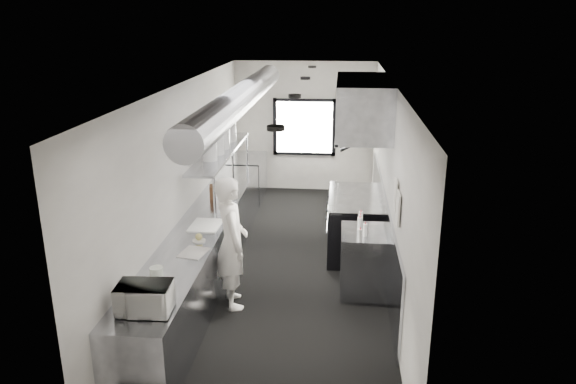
% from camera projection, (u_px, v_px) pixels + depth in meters
% --- Properties ---
extents(floor, '(3.00, 8.00, 0.01)m').
position_uv_depth(floor, '(287.00, 266.00, 8.54)').
color(floor, black).
rests_on(floor, ground).
extents(ceiling, '(3.00, 8.00, 0.01)m').
position_uv_depth(ceiling, '(286.00, 84.00, 7.68)').
color(ceiling, beige).
rests_on(ceiling, wall_back).
extents(wall_back, '(3.00, 0.02, 2.80)m').
position_uv_depth(wall_back, '(304.00, 127.00, 11.90)').
color(wall_back, silver).
rests_on(wall_back, floor).
extents(wall_front, '(3.00, 0.02, 2.80)m').
position_uv_depth(wall_front, '(237.00, 324.00, 4.33)').
color(wall_front, silver).
rests_on(wall_front, floor).
extents(wall_left, '(0.02, 8.00, 2.80)m').
position_uv_depth(wall_left, '(187.00, 177.00, 8.25)').
color(wall_left, silver).
rests_on(wall_left, floor).
extents(wall_right, '(0.02, 8.00, 2.80)m').
position_uv_depth(wall_right, '(389.00, 182.00, 7.98)').
color(wall_right, silver).
rests_on(wall_right, floor).
extents(wall_cladding, '(0.03, 5.50, 1.10)m').
position_uv_depth(wall_cladding, '(383.00, 229.00, 8.53)').
color(wall_cladding, gray).
rests_on(wall_cladding, wall_right).
extents(hvac_duct, '(0.40, 6.40, 0.40)m').
position_uv_depth(hvac_duct, '(242.00, 97.00, 8.20)').
color(hvac_duct, '#92949B').
rests_on(hvac_duct, ceiling).
extents(service_window, '(1.36, 0.05, 1.25)m').
position_uv_depth(service_window, '(304.00, 127.00, 11.87)').
color(service_window, white).
rests_on(service_window, wall_back).
extents(exhaust_hood, '(0.81, 2.20, 0.88)m').
position_uv_depth(exhaust_hood, '(363.00, 106.00, 8.37)').
color(exhaust_hood, gray).
rests_on(exhaust_hood, ceiling).
extents(prep_counter, '(0.70, 6.00, 0.90)m').
position_uv_depth(prep_counter, '(205.00, 249.00, 8.04)').
color(prep_counter, gray).
rests_on(prep_counter, floor).
extents(pass_shelf, '(0.45, 3.00, 0.68)m').
position_uv_depth(pass_shelf, '(221.00, 153.00, 9.13)').
color(pass_shelf, gray).
rests_on(pass_shelf, prep_counter).
extents(range, '(0.88, 1.60, 0.94)m').
position_uv_depth(range, '(354.00, 224.00, 8.97)').
color(range, black).
rests_on(range, floor).
extents(bottle_station, '(0.65, 0.80, 0.90)m').
position_uv_depth(bottle_station, '(364.00, 262.00, 7.64)').
color(bottle_station, gray).
rests_on(bottle_station, floor).
extents(far_work_table, '(0.70, 1.20, 0.90)m').
position_uv_depth(far_work_table, '(247.00, 178.00, 11.54)').
color(far_work_table, gray).
rests_on(far_work_table, floor).
extents(notice_sheet_a, '(0.02, 0.28, 0.38)m').
position_uv_depth(notice_sheet_a, '(395.00, 195.00, 6.78)').
color(notice_sheet_a, silver).
rests_on(notice_sheet_a, wall_right).
extents(notice_sheet_b, '(0.02, 0.28, 0.38)m').
position_uv_depth(notice_sheet_b, '(398.00, 208.00, 6.47)').
color(notice_sheet_b, silver).
rests_on(notice_sheet_b, wall_right).
extents(line_cook, '(0.63, 0.76, 1.78)m').
position_uv_depth(line_cook, '(232.00, 242.00, 7.17)').
color(line_cook, white).
rests_on(line_cook, floor).
extents(microwave, '(0.51, 0.40, 0.30)m').
position_uv_depth(microwave, '(144.00, 298.00, 5.44)').
color(microwave, silver).
rests_on(microwave, prep_counter).
extents(deli_tub_a, '(0.15, 0.15, 0.09)m').
position_uv_depth(deli_tub_a, '(136.00, 289.00, 5.84)').
color(deli_tub_a, silver).
rests_on(deli_tub_a, prep_counter).
extents(deli_tub_b, '(0.17, 0.17, 0.11)m').
position_uv_depth(deli_tub_b, '(157.00, 272.00, 6.20)').
color(deli_tub_b, silver).
rests_on(deli_tub_b, prep_counter).
extents(newspaper, '(0.37, 0.42, 0.01)m').
position_uv_depth(newspaper, '(194.00, 252.00, 6.83)').
color(newspaper, silver).
rests_on(newspaper, prep_counter).
extents(small_plate, '(0.19, 0.19, 0.01)m').
position_uv_depth(small_plate, '(199.00, 241.00, 7.19)').
color(small_plate, silver).
rests_on(small_plate, prep_counter).
extents(pastry, '(0.09, 0.09, 0.09)m').
position_uv_depth(pastry, '(199.00, 237.00, 7.17)').
color(pastry, '#D2C56E').
rests_on(pastry, small_plate).
extents(cutting_board, '(0.42, 0.55, 0.02)m').
position_uv_depth(cutting_board, '(205.00, 225.00, 7.70)').
color(cutting_board, silver).
rests_on(cutting_board, prep_counter).
extents(knife_block, '(0.13, 0.21, 0.22)m').
position_uv_depth(knife_block, '(213.00, 192.00, 8.82)').
color(knife_block, '#58301F').
rests_on(knife_block, prep_counter).
extents(plate_stack_a, '(0.25, 0.25, 0.27)m').
position_uv_depth(plate_stack_a, '(210.00, 152.00, 8.48)').
color(plate_stack_a, silver).
rests_on(plate_stack_a, pass_shelf).
extents(plate_stack_b, '(0.30, 0.30, 0.33)m').
position_uv_depth(plate_stack_b, '(216.00, 144.00, 8.86)').
color(plate_stack_b, silver).
rests_on(plate_stack_b, pass_shelf).
extents(plate_stack_c, '(0.30, 0.30, 0.37)m').
position_uv_depth(plate_stack_c, '(222.00, 138.00, 9.22)').
color(plate_stack_c, silver).
rests_on(plate_stack_c, pass_shelf).
extents(plate_stack_d, '(0.29, 0.29, 0.39)m').
position_uv_depth(plate_stack_d, '(229.00, 130.00, 9.75)').
color(plate_stack_d, silver).
rests_on(plate_stack_d, pass_shelf).
extents(squeeze_bottle_a, '(0.06, 0.06, 0.16)m').
position_uv_depth(squeeze_bottle_a, '(360.00, 235.00, 7.17)').
color(squeeze_bottle_a, silver).
rests_on(squeeze_bottle_a, bottle_station).
extents(squeeze_bottle_b, '(0.06, 0.06, 0.17)m').
position_uv_depth(squeeze_bottle_b, '(365.00, 230.00, 7.32)').
color(squeeze_bottle_b, silver).
rests_on(squeeze_bottle_b, bottle_station).
extents(squeeze_bottle_c, '(0.07, 0.07, 0.19)m').
position_uv_depth(squeeze_bottle_c, '(360.00, 224.00, 7.50)').
color(squeeze_bottle_c, silver).
rests_on(squeeze_bottle_c, bottle_station).
extents(squeeze_bottle_d, '(0.07, 0.07, 0.18)m').
position_uv_depth(squeeze_bottle_d, '(360.00, 221.00, 7.65)').
color(squeeze_bottle_d, silver).
rests_on(squeeze_bottle_d, bottle_station).
extents(squeeze_bottle_e, '(0.08, 0.08, 0.18)m').
position_uv_depth(squeeze_bottle_e, '(361.00, 218.00, 7.76)').
color(squeeze_bottle_e, silver).
rests_on(squeeze_bottle_e, bottle_station).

